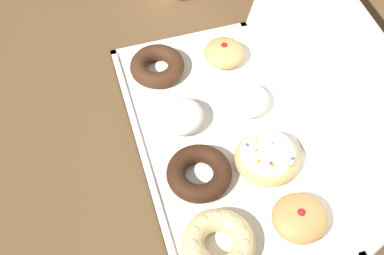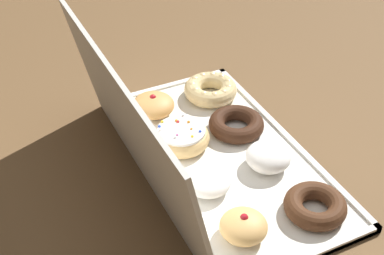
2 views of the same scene
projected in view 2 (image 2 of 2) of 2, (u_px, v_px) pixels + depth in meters
name	position (u px, v px, depth m)	size (l,w,h in m)	color
ground_plane	(224.00, 161.00, 1.12)	(3.00, 3.00, 0.00)	brown
donut_box	(224.00, 159.00, 1.12)	(0.57, 0.30, 0.01)	white
box_lid_open	(132.00, 131.00, 0.97)	(0.57, 0.28, 0.01)	white
chocolate_cake_ring_donut_0	(315.00, 206.00, 0.99)	(0.11, 0.11, 0.03)	#472816
powdered_filled_donut_1	(268.00, 157.00, 1.08)	(0.09, 0.09, 0.05)	white
chocolate_cake_ring_donut_2	(236.00, 124.00, 1.17)	(0.12, 0.12, 0.03)	#381E11
cruller_donut_3	(210.00, 89.00, 1.27)	(0.12, 0.12, 0.04)	#EACC8C
jelly_filled_donut_4	(243.00, 226.00, 0.94)	(0.08, 0.08, 0.05)	tan
powdered_filled_donut_5	(208.00, 181.00, 1.03)	(0.09, 0.09, 0.04)	white
sprinkle_donut_6	(181.00, 137.00, 1.13)	(0.11, 0.11, 0.04)	#E5B770
jelly_filled_donut_7	(153.00, 105.00, 1.22)	(0.09, 0.09, 0.05)	tan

